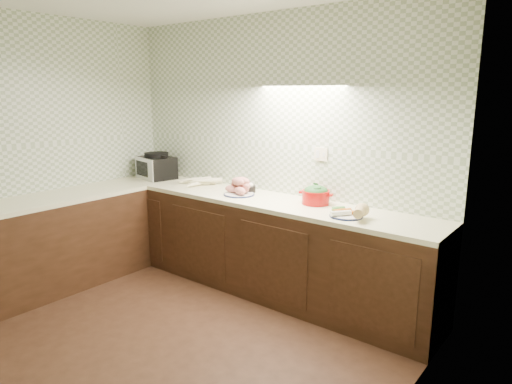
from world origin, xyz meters
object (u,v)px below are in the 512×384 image
Objects in this scene: toaster_oven at (156,166)px; onion_bowl at (247,187)px; sweet_potato_plate at (240,188)px; veg_plate at (353,212)px; dutch_oven at (316,195)px; parsnip_pile at (193,181)px.

onion_bowl is at bearing 14.84° from toaster_oven.
sweet_potato_plate is (1.30, -0.07, -0.07)m from toaster_oven.
dutch_oven is at bearing 157.07° from veg_plate.
sweet_potato_plate reaches higher than parsnip_pile.
onion_bowl reaches higher than veg_plate.
toaster_oven is 0.58m from parsnip_pile.
onion_bowl is 0.53× the size of dutch_oven.
sweet_potato_plate is 0.77m from dutch_oven.
sweet_potato_plate is 1.83× the size of onion_bowl.
toaster_oven is 2.84× the size of onion_bowl.
dutch_oven is at bearing 1.94° from parsnip_pile.
parsnip_pile is 1.60× the size of dutch_oven.
toaster_oven reaches higher than dutch_oven.
dutch_oven is (2.06, 0.07, -0.06)m from toaster_oven.
toaster_oven is 0.95× the size of parsnip_pile.
dutch_oven is at bearing -0.21° from onion_bowl.
parsnip_pile is at bearing 175.75° from veg_plate.
parsnip_pile is at bearing 13.55° from toaster_oven.
toaster_oven reaches higher than sweet_potato_plate.
toaster_oven is at bearing 177.10° from sweet_potato_plate.
onion_bowl is (0.71, 0.05, 0.01)m from parsnip_pile.
parsnip_pile is 1.49m from dutch_oven.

